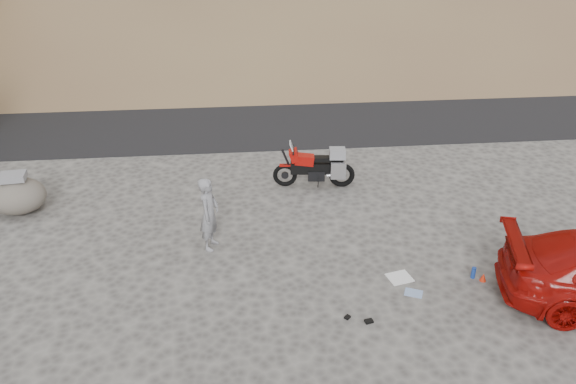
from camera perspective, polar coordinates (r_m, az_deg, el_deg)
ground at (r=12.29m, az=2.96°, el=-6.10°), size 140.00×140.00×0.00m
road at (r=20.32m, az=-0.64°, el=8.20°), size 120.00×7.00×0.05m
motorcycle at (r=14.74m, az=3.04°, el=2.52°), size 2.17×0.74×1.29m
man at (r=12.56m, az=-7.75°, el=-5.51°), size 0.56×0.70×1.67m
boulder at (r=15.04m, az=-25.79°, el=-0.28°), size 1.44×1.26×1.05m
gear_white_cloth at (r=11.72m, az=11.27°, el=-8.53°), size 0.55×0.52×0.02m
gear_bottle at (r=12.04m, az=18.32°, el=-7.79°), size 0.10×0.10×0.24m
gear_funnel at (r=12.04m, az=19.22°, el=-8.17°), size 0.17×0.17×0.17m
gear_glove_a at (r=10.56m, az=8.22°, el=-12.86°), size 0.17×0.14×0.04m
gear_glove_b at (r=10.60m, az=6.05°, el=-12.53°), size 0.14×0.14×0.04m
gear_blue_cloth at (r=11.38m, az=12.64°, el=-9.98°), size 0.41×0.37×0.01m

